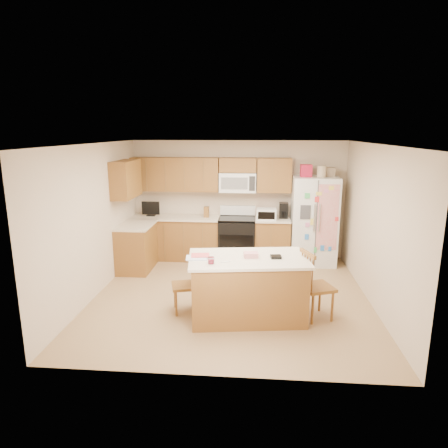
# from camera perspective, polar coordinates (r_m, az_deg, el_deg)

# --- Properties ---
(ground) EXTENTS (4.50, 4.50, 0.00)m
(ground) POSITION_cam_1_polar(r_m,az_deg,el_deg) (6.79, 0.98, -10.23)
(ground) COLOR #A78053
(ground) RESTS_ON ground
(room_shell) EXTENTS (4.60, 4.60, 2.52)m
(room_shell) POSITION_cam_1_polar(r_m,az_deg,el_deg) (6.35, 1.03, 1.78)
(room_shell) COLOR beige
(room_shell) RESTS_ON ground
(cabinetry) EXTENTS (3.36, 1.56, 2.15)m
(cabinetry) POSITION_cam_1_polar(r_m,az_deg,el_deg) (8.32, -4.92, 0.78)
(cabinetry) COLOR brown
(cabinetry) RESTS_ON ground
(stove) EXTENTS (0.76, 0.65, 1.13)m
(stove) POSITION_cam_1_polar(r_m,az_deg,el_deg) (8.46, 1.88, -2.04)
(stove) COLOR black
(stove) RESTS_ON ground
(refrigerator) EXTENTS (0.90, 0.79, 2.04)m
(refrigerator) POSITION_cam_1_polar(r_m,az_deg,el_deg) (8.36, 12.69, 0.61)
(refrigerator) COLOR white
(refrigerator) RESTS_ON ground
(island) EXTENTS (1.81, 1.20, 1.02)m
(island) POSITION_cam_1_polar(r_m,az_deg,el_deg) (5.91, 3.38, -8.99)
(island) COLOR brown
(island) RESTS_ON ground
(windsor_chair_left) EXTENTS (0.45, 0.47, 0.89)m
(windsor_chair_left) POSITION_cam_1_polar(r_m,az_deg,el_deg) (6.13, -5.47, -8.67)
(windsor_chair_left) COLOR brown
(windsor_chair_left) RESTS_ON ground
(windsor_chair_back) EXTENTS (0.46, 0.44, 0.86)m
(windsor_chair_back) POSITION_cam_1_polar(r_m,az_deg,el_deg) (6.56, 3.26, -7.27)
(windsor_chair_back) COLOR brown
(windsor_chair_back) RESTS_ON ground
(windsor_chair_right) EXTENTS (0.55, 0.56, 1.03)m
(windsor_chair_right) POSITION_cam_1_polar(r_m,az_deg,el_deg) (6.02, 12.95, -8.73)
(windsor_chair_right) COLOR brown
(windsor_chair_right) RESTS_ON ground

